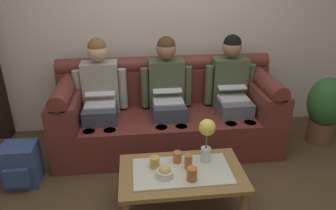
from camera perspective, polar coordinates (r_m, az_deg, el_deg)
The scene contains 14 objects.
back_wall_patterned at distance 3.72m, azimuth -1.11°, elevation 17.20°, with size 6.00×0.12×2.90m, color beige.
couch at distance 3.52m, azimuth -0.14°, elevation -1.68°, with size 2.38×0.88×0.96m.
person_left at distance 3.40m, azimuth -12.12°, elevation 2.12°, with size 0.56×0.67×1.22m.
person_middle at distance 3.40m, azimuth -0.14°, elevation 2.68°, with size 0.56×0.67×1.22m.
person_right at distance 3.54m, azimuth 11.36°, elevation 3.11°, with size 0.56×0.67×1.22m.
coffee_table at distance 2.63m, azimuth 2.50°, elevation -12.64°, with size 1.01×0.60×0.39m.
flower_vase at distance 2.59m, azimuth 7.02°, elevation -5.33°, with size 0.14×0.14×0.39m.
snack_bowl at distance 2.51m, azimuth -0.56°, elevation -12.05°, with size 0.13×0.13×0.11m.
cup_near_left at distance 2.47m, azimuth 4.34°, elevation -12.31°, with size 0.08×0.08×0.11m, color #B26633.
cup_near_right at distance 2.59m, azimuth 3.69°, elevation -10.19°, with size 0.06×0.06×0.13m, color #B26633.
cup_far_center at distance 2.67m, azimuth 1.69°, elevation -9.35°, with size 0.07×0.07×0.09m, color #B26633.
cup_far_left at distance 2.61m, azimuth -2.42°, elevation -10.26°, with size 0.08×0.08×0.09m, color gold.
backpack_left at distance 3.28m, azimuth -24.97°, elevation -9.80°, with size 0.31×0.31×0.40m.
potted_plant at distance 3.95m, azimuth 26.48°, elevation -0.40°, with size 0.40×0.40×0.78m.
Camera 1 is at (-0.35, -1.97, 1.92)m, focal length 33.78 mm.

